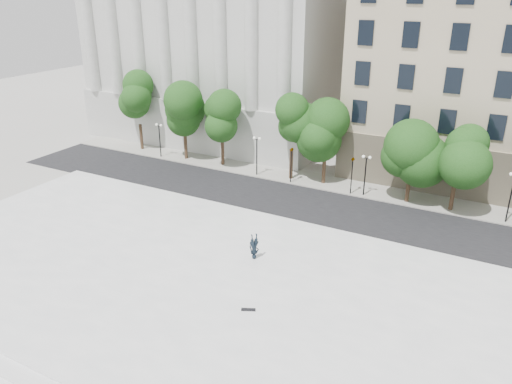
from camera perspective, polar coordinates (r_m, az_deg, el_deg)
ground at (r=32.31m, az=-10.86°, el=-12.34°), size 160.00×160.00×0.00m
plaza at (r=34.13m, az=-7.72°, el=-9.59°), size 44.00×22.00×0.45m
street at (r=45.71m, az=3.26°, el=-1.02°), size 60.00×8.00×0.02m
far_sidewalk at (r=50.79m, az=6.16°, el=1.42°), size 60.00×4.00×0.12m
building_west at (r=68.25m, az=-2.29°, el=18.04°), size 31.50×27.65×25.60m
traffic_light_west at (r=48.63m, az=4.07°, el=5.03°), size 0.36×1.65×4.16m
traffic_light_east at (r=46.57m, az=11.03°, el=3.82°), size 0.61×1.63×4.14m
person_lying at (r=35.38m, az=-0.20°, el=-7.21°), size 1.81×1.82×0.51m
skateboard at (r=30.36m, az=-0.88°, el=-13.29°), size 0.86×0.55×0.09m
street_trees at (r=49.07m, az=5.03°, el=7.08°), size 45.62×5.04×7.91m
lamp_posts at (r=48.44m, az=6.21°, el=3.89°), size 36.80×0.28×4.42m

